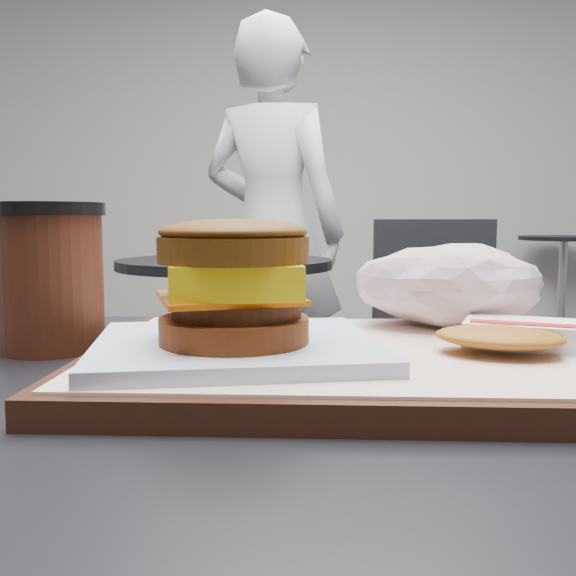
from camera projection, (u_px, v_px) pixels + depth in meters
The scene contains 10 objects.
serving_tray at pixel (354, 360), 0.47m from camera, with size 0.38×0.28×0.02m.
breakfast_sandwich at pixel (235, 298), 0.43m from camera, with size 0.22×0.20×0.09m.
hash_brown at pixel (516, 335), 0.45m from camera, with size 0.13×0.11×0.02m.
crumpled_wrapper at pixel (450, 284), 0.56m from camera, with size 0.16×0.13×0.07m, color white, non-canonical shape.
coffee_cup at pixel (50, 272), 0.54m from camera, with size 0.09×0.09×0.13m.
neighbor_table at pixel (225, 320), 2.11m from camera, with size 0.70×0.70×0.75m.
napkin at pixel (193, 259), 2.07m from camera, with size 0.12×0.12×0.00m, color white.
neighbor_chair at pixel (395, 331), 2.13m from camera, with size 0.62×0.46×0.88m.
patron at pixel (272, 233), 2.55m from camera, with size 0.60×0.39×1.65m, color silver.
bg_table_far at pixel (563, 261), 4.83m from camera, with size 0.66×0.66×0.75m.
Camera 1 is at (-0.04, -0.42, 0.88)m, focal length 40.00 mm.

